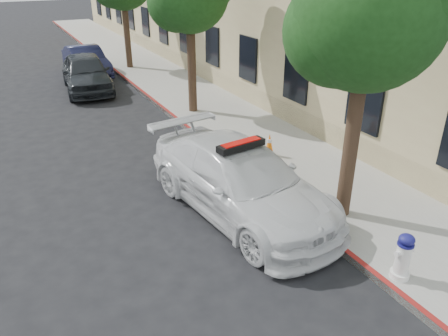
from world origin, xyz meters
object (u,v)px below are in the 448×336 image
object	(u,v)px
parked_car_mid	(86,73)
traffic_cone	(269,145)
police_car	(240,180)
fire_hydrant	(403,257)
parked_car_far	(86,61)

from	to	relation	value
parked_car_mid	traffic_cone	size ratio (longest dim) A/B	7.10
police_car	fire_hydrant	size ratio (longest dim) A/B	6.36
parked_car_mid	traffic_cone	distance (m)	10.13
police_car	parked_car_mid	xyz separation A→B (m)	(-0.93, 11.70, 0.01)
parked_car_far	fire_hydrant	distance (m)	17.96
traffic_cone	police_car	bearing A→B (deg)	-135.57
police_car	parked_car_mid	world-z (taller)	police_car
fire_hydrant	parked_car_mid	bearing A→B (deg)	102.87
parked_car_far	traffic_cone	xyz separation A→B (m)	(2.43, -12.45, -0.21)
fire_hydrant	traffic_cone	bearing A→B (deg)	86.09
parked_car_far	traffic_cone	size ratio (longest dim) A/B	6.45
police_car	parked_car_mid	distance (m)	11.74
parked_car_mid	parked_car_far	size ratio (longest dim) A/B	1.10
police_car	traffic_cone	bearing A→B (deg)	36.69
police_car	fire_hydrant	xyz separation A→B (m)	(1.25, -3.41, -0.20)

